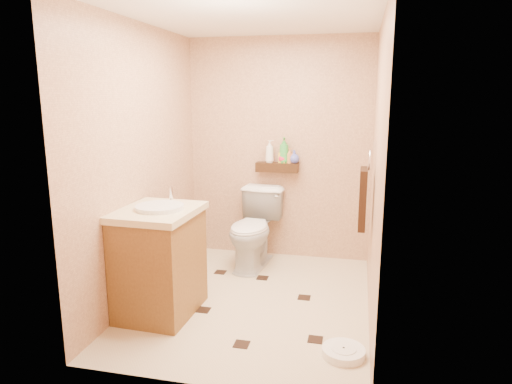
# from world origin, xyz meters

# --- Properties ---
(ground) EXTENTS (2.50, 2.50, 0.00)m
(ground) POSITION_xyz_m (0.00, 0.00, 0.00)
(ground) COLOR beige
(ground) RESTS_ON ground
(wall_back) EXTENTS (2.00, 0.04, 2.40)m
(wall_back) POSITION_xyz_m (0.00, 1.25, 1.20)
(wall_back) COLOR tan
(wall_back) RESTS_ON ground
(wall_front) EXTENTS (2.00, 0.04, 2.40)m
(wall_front) POSITION_xyz_m (0.00, -1.25, 1.20)
(wall_front) COLOR tan
(wall_front) RESTS_ON ground
(wall_left) EXTENTS (0.04, 2.50, 2.40)m
(wall_left) POSITION_xyz_m (-1.00, 0.00, 1.20)
(wall_left) COLOR tan
(wall_left) RESTS_ON ground
(wall_right) EXTENTS (0.04, 2.50, 2.40)m
(wall_right) POSITION_xyz_m (1.00, 0.00, 1.20)
(wall_right) COLOR tan
(wall_right) RESTS_ON ground
(ceiling) EXTENTS (2.00, 2.50, 0.02)m
(ceiling) POSITION_xyz_m (0.00, 0.00, 2.40)
(ceiling) COLOR silver
(ceiling) RESTS_ON wall_back
(wall_shelf) EXTENTS (0.46, 0.14, 0.10)m
(wall_shelf) POSITION_xyz_m (0.00, 1.17, 1.02)
(wall_shelf) COLOR #38220F
(wall_shelf) RESTS_ON wall_back
(floor_accents) EXTENTS (1.19, 1.40, 0.01)m
(floor_accents) POSITION_xyz_m (0.05, -0.05, 0.00)
(floor_accents) COLOR black
(floor_accents) RESTS_ON ground
(toilet) EXTENTS (0.53, 0.84, 0.82)m
(toilet) POSITION_xyz_m (-0.18, 0.83, 0.41)
(toilet) COLOR white
(toilet) RESTS_ON ground
(vanity) EXTENTS (0.63, 0.76, 1.03)m
(vanity) POSITION_xyz_m (-0.70, -0.37, 0.46)
(vanity) COLOR brown
(vanity) RESTS_ON ground
(bathroom_scale) EXTENTS (0.39, 0.39, 0.06)m
(bathroom_scale) POSITION_xyz_m (0.82, -0.71, 0.03)
(bathroom_scale) COLOR white
(bathroom_scale) RESTS_ON ground
(toilet_brush) EXTENTS (0.11, 0.11, 0.49)m
(toilet_brush) POSITION_xyz_m (-0.82, 0.87, 0.17)
(toilet_brush) COLOR #1B696C
(toilet_brush) RESTS_ON ground
(towel_ring) EXTENTS (0.12, 0.30, 0.76)m
(towel_ring) POSITION_xyz_m (0.91, 0.25, 0.95)
(towel_ring) COLOR silver
(towel_ring) RESTS_ON wall_right
(toilet_paper) EXTENTS (0.12, 0.11, 0.12)m
(toilet_paper) POSITION_xyz_m (-0.94, 0.65, 0.60)
(toilet_paper) COLOR white
(toilet_paper) RESTS_ON wall_left
(bottle_a) EXTENTS (0.12, 0.12, 0.24)m
(bottle_a) POSITION_xyz_m (-0.08, 1.17, 1.19)
(bottle_a) COLOR white
(bottle_a) RESTS_ON wall_shelf
(bottle_b) EXTENTS (0.10, 0.09, 0.17)m
(bottle_b) POSITION_xyz_m (0.06, 1.17, 1.15)
(bottle_b) COLOR gold
(bottle_b) RESTS_ON wall_shelf
(bottle_c) EXTENTS (0.12, 0.12, 0.14)m
(bottle_c) POSITION_xyz_m (0.07, 1.17, 1.14)
(bottle_c) COLOR #EE1C42
(bottle_c) RESTS_ON wall_shelf
(bottle_d) EXTENTS (0.14, 0.14, 0.28)m
(bottle_d) POSITION_xyz_m (0.07, 1.17, 1.21)
(bottle_d) COLOR green
(bottle_d) RESTS_ON wall_shelf
(bottle_e) EXTENTS (0.10, 0.10, 0.16)m
(bottle_e) POSITION_xyz_m (0.13, 1.17, 1.15)
(bottle_e) COLOR #D98548
(bottle_e) RESTS_ON wall_shelf
(bottle_f) EXTENTS (0.14, 0.14, 0.14)m
(bottle_f) POSITION_xyz_m (0.18, 1.17, 1.14)
(bottle_f) COLOR #4B55BD
(bottle_f) RESTS_ON wall_shelf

